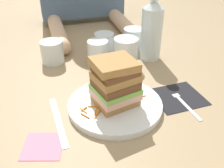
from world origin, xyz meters
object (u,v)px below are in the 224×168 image
object	(u,v)px
water_bottle	(152,29)
empty_tumbler_0	(133,38)
sandwich	(115,83)
napkin_dark	(178,97)
knife	(59,122)
empty_tumbler_2	(104,43)
napkin_pink	(43,146)
main_plate	(115,105)
juice_glass	(126,53)
empty_tumbler_1	(98,53)
fork	(182,100)
empty_tumbler_3	(52,52)

from	to	relation	value
water_bottle	empty_tumbler_0	distance (m)	0.12
sandwich	water_bottle	distance (m)	0.33
napkin_dark	knife	xyz separation A→B (m)	(-0.34, -0.01, 0.00)
empty_tumbler_2	napkin_pink	xyz separation A→B (m)	(-0.26, -0.42, -0.04)
empty_tumbler_2	napkin_pink	size ratio (longest dim) A/B	0.89
knife	empty_tumbler_0	size ratio (longest dim) A/B	2.58
main_plate	juice_glass	world-z (taller)	juice_glass
knife	juice_glass	bearing A→B (deg)	42.99
sandwich	empty_tumbler_1	bearing A→B (deg)	86.46
juice_glass	empty_tumbler_0	size ratio (longest dim) A/B	1.24
sandwich	fork	world-z (taller)	sandwich
main_plate	empty_tumbler_0	world-z (taller)	empty_tumbler_0
juice_glass	empty_tumbler_1	distance (m)	0.10
water_bottle	sandwich	bearing A→B (deg)	-129.77
sandwich	water_bottle	size ratio (longest dim) A/B	0.52
main_plate	empty_tumbler_1	bearing A→B (deg)	86.59
napkin_dark	napkin_pink	world-z (taller)	same
juice_glass	napkin_pink	distance (m)	0.43
juice_glass	empty_tumbler_1	xyz separation A→B (m)	(-0.09, 0.03, -0.00)
fork	main_plate	bearing A→B (deg)	171.89
napkin_dark	fork	xyz separation A→B (m)	(0.00, -0.02, 0.00)
knife	empty_tumbler_0	world-z (taller)	empty_tumbler_0
main_plate	sandwich	size ratio (longest dim) A/B	1.94
main_plate	empty_tumbler_2	xyz separation A→B (m)	(0.06, 0.33, 0.03)
water_bottle	empty_tumbler_2	distance (m)	0.18
main_plate	empty_tumbler_1	distance (m)	0.26
sandwich	juice_glass	world-z (taller)	sandwich
napkin_dark	empty_tumbler_1	xyz separation A→B (m)	(-0.17, 0.26, 0.04)
napkin_dark	juice_glass	world-z (taller)	juice_glass
water_bottle	empty_tumbler_2	size ratio (longest dim) A/B	3.21
fork	knife	world-z (taller)	fork
juice_glass	water_bottle	xyz separation A→B (m)	(0.10, 0.03, 0.06)
knife	empty_tumbler_3	distance (m)	0.33
main_plate	juice_glass	xyz separation A→B (m)	(0.11, 0.22, 0.04)
empty_tumbler_2	napkin_pink	bearing A→B (deg)	-121.15
main_plate	empty_tumbler_3	distance (m)	0.34
main_plate	napkin_pink	world-z (taller)	main_plate
empty_tumbler_1	empty_tumbler_2	distance (m)	0.09
juice_glass	napkin_pink	size ratio (longest dim) A/B	1.11
napkin_pink	knife	bearing A→B (deg)	58.83
napkin_dark	knife	world-z (taller)	same
napkin_pink	fork	bearing A→B (deg)	9.24
fork	water_bottle	size ratio (longest dim) A/B	0.67
knife	empty_tumbler_3	xyz separation A→B (m)	(0.02, 0.33, 0.04)
sandwich	fork	distance (m)	0.20
napkin_dark	fork	bearing A→B (deg)	-86.73
napkin_pink	main_plate	bearing A→B (deg)	24.34
sandwich	napkin_pink	bearing A→B (deg)	-155.65
fork	empty_tumbler_2	bearing A→B (deg)	109.32
main_plate	empty_tumbler_1	xyz separation A→B (m)	(0.02, 0.25, 0.03)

